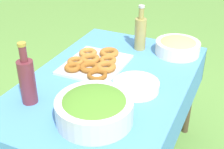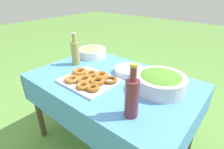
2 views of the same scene
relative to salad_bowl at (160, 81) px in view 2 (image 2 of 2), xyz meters
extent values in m
plane|color=#609342|center=(0.36, 0.10, -0.76)|extent=(14.00, 14.00, 0.00)
cube|color=#4C8CD1|center=(0.36, 0.10, -0.08)|extent=(1.30, 0.85, 0.02)
cube|color=#4C8CD1|center=(0.36, -0.32, -0.20)|extent=(1.30, 0.01, 0.22)
cube|color=#4C8CD1|center=(0.36, 0.52, -0.20)|extent=(1.30, 0.01, 0.22)
cube|color=#4C8CD1|center=(-0.29, 0.10, -0.20)|extent=(0.01, 0.85, 0.22)
cube|color=#4C8CD1|center=(1.00, 0.10, -0.20)|extent=(0.01, 0.85, 0.22)
cylinder|color=#473828|center=(-0.23, -0.27, -0.43)|extent=(0.05, 0.05, 0.67)
cylinder|color=#473828|center=(0.95, -0.27, -0.43)|extent=(0.05, 0.05, 0.67)
cylinder|color=#473828|center=(0.95, 0.46, -0.43)|extent=(0.05, 0.05, 0.67)
cylinder|color=silver|center=(0.00, 0.00, -0.01)|extent=(0.35, 0.35, 0.11)
ellipsoid|color=#51892D|center=(0.00, 0.00, 0.03)|extent=(0.31, 0.31, 0.07)
cylinder|color=white|center=(0.84, -0.16, -0.03)|extent=(0.28, 0.28, 0.08)
ellipsoid|color=tan|center=(0.84, -0.16, 0.00)|extent=(0.25, 0.25, 0.07)
cube|color=silver|center=(0.47, 0.24, -0.06)|extent=(0.40, 0.34, 0.02)
torus|color=#A36628|center=(0.51, 0.18, -0.04)|extent=(0.12, 0.12, 0.03)
torus|color=#A36628|center=(0.48, 0.28, -0.03)|extent=(0.17, 0.17, 0.03)
torus|color=#B27533|center=(0.55, 0.33, -0.04)|extent=(0.13, 0.13, 0.03)
torus|color=#A36628|center=(0.60, 0.21, -0.03)|extent=(0.17, 0.17, 0.03)
torus|color=#93561E|center=(0.38, 0.23, -0.04)|extent=(0.16, 0.16, 0.03)
torus|color=#A36628|center=(0.43, 0.15, -0.03)|extent=(0.15, 0.15, 0.04)
torus|color=#93561E|center=(0.34, 0.32, -0.04)|extent=(0.12, 0.12, 0.03)
torus|color=#A36628|center=(0.42, 0.34, -0.04)|extent=(0.13, 0.13, 0.03)
torus|color=brown|center=(0.33, 0.15, -0.04)|extent=(0.16, 0.16, 0.02)
cylinder|color=white|center=(0.32, -0.08, -0.06)|extent=(0.24, 0.24, 0.01)
cylinder|color=white|center=(0.32, -0.08, -0.05)|extent=(0.24, 0.24, 0.01)
cylinder|color=white|center=(0.32, -0.08, -0.04)|extent=(0.24, 0.24, 0.01)
cylinder|color=white|center=(0.32, -0.08, -0.03)|extent=(0.24, 0.24, 0.01)
cylinder|color=#998E4C|center=(0.81, 0.08, 0.04)|extent=(0.08, 0.08, 0.21)
cylinder|color=#998E4C|center=(0.81, 0.08, 0.18)|extent=(0.03, 0.03, 0.07)
cylinder|color=#B7B7B7|center=(0.81, 0.08, 0.22)|extent=(0.04, 0.04, 0.01)
cylinder|color=maroon|center=(0.00, 0.36, 0.04)|extent=(0.08, 0.08, 0.22)
cylinder|color=maroon|center=(0.00, 0.36, 0.20)|extent=(0.04, 0.04, 0.08)
cylinder|color=#A58C33|center=(0.00, 0.36, 0.24)|extent=(0.04, 0.04, 0.02)
camera|label=1|loc=(-0.99, -0.54, 0.82)|focal=50.00mm
camera|label=2|loc=(-0.42, 1.03, 0.59)|focal=28.00mm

